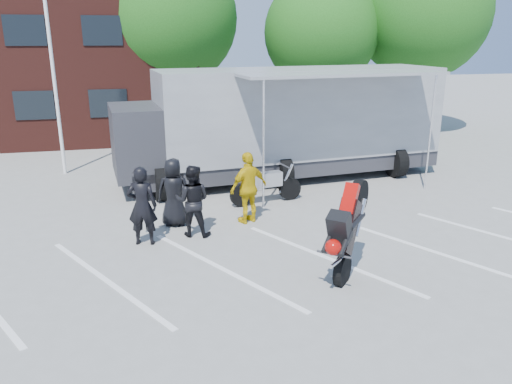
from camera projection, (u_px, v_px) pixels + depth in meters
name	position (u px, v px, depth m)	size (l,w,h in m)	color
ground	(335.00, 279.00, 10.27)	(100.00, 100.00, 0.00)	gray
parking_bay_lines	(319.00, 259.00, 11.20)	(18.00, 5.00, 0.01)	white
office_building	(1.00, 64.00, 23.80)	(18.00, 8.00, 7.00)	#491D17
flagpole	(56.00, 28.00, 16.71)	(1.61, 0.12, 8.00)	white
tree_left	(171.00, 18.00, 23.05)	(6.12, 6.12, 8.64)	#382314
tree_mid	(321.00, 32.00, 23.81)	(5.44, 5.44, 7.68)	#382314
tree_right	(423.00, 12.00, 24.15)	(6.46, 6.46, 9.12)	#382314
transporter_truck	(285.00, 178.00, 17.61)	(11.80, 5.68, 3.75)	#979A9F
parked_motorcycle	(266.00, 203.00, 14.96)	(0.77, 2.32, 1.22)	#B0B0B5
stunt_bike_rider	(352.00, 270.00, 10.67)	(0.89, 1.89, 2.22)	black
spectator_leather_a	(174.00, 192.00, 12.95)	(0.88, 0.57, 1.80)	black
spectator_leather_b	(142.00, 206.00, 11.74)	(0.70, 0.46, 1.92)	black
spectator_leather_c	(193.00, 201.00, 12.28)	(0.88, 0.68, 1.81)	black
spectator_hivis	(249.00, 188.00, 13.14)	(1.13, 0.47, 1.92)	#D9B40B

